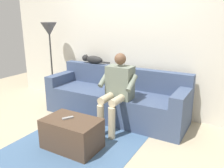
{
  "coord_description": "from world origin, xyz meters",
  "views": [
    {
      "loc": [
        -1.77,
        3.11,
        1.62
      ],
      "look_at": [
        0.0,
        0.0,
        0.6
      ],
      "focal_mm": 36.99,
      "sensor_mm": 36.0,
      "label": 1
    }
  ],
  "objects_px": {
    "coffee_table": "(72,134)",
    "remote_gray": "(68,118)",
    "couch": "(115,100)",
    "person_solo_seated": "(117,87)",
    "cat_on_backrest": "(92,59)",
    "floor_lamp": "(49,35)"
  },
  "relations": [
    {
      "from": "couch",
      "to": "cat_on_backrest",
      "type": "distance_m",
      "value": 0.91
    },
    {
      "from": "couch",
      "to": "coffee_table",
      "type": "bearing_deg",
      "value": 90.0
    },
    {
      "from": "person_solo_seated",
      "to": "floor_lamp",
      "type": "xyz_separation_m",
      "value": [
        1.72,
        -0.45,
        0.68
      ]
    },
    {
      "from": "person_solo_seated",
      "to": "remote_gray",
      "type": "distance_m",
      "value": 0.87
    },
    {
      "from": "coffee_table",
      "to": "floor_lamp",
      "type": "bearing_deg",
      "value": -39.73
    },
    {
      "from": "coffee_table",
      "to": "remote_gray",
      "type": "xyz_separation_m",
      "value": [
        0.05,
        0.0,
        0.21
      ]
    },
    {
      "from": "remote_gray",
      "to": "floor_lamp",
      "type": "relative_size",
      "value": 0.09
    },
    {
      "from": "coffee_table",
      "to": "cat_on_backrest",
      "type": "bearing_deg",
      "value": -65.93
    },
    {
      "from": "floor_lamp",
      "to": "person_solo_seated",
      "type": "bearing_deg",
      "value": 165.43
    },
    {
      "from": "floor_lamp",
      "to": "coffee_table",
      "type": "bearing_deg",
      "value": 140.27
    },
    {
      "from": "person_solo_seated",
      "to": "remote_gray",
      "type": "height_order",
      "value": "person_solo_seated"
    },
    {
      "from": "coffee_table",
      "to": "remote_gray",
      "type": "distance_m",
      "value": 0.21
    },
    {
      "from": "couch",
      "to": "person_solo_seated",
      "type": "xyz_separation_m",
      "value": [
        -0.24,
        0.37,
        0.35
      ]
    },
    {
      "from": "cat_on_backrest",
      "to": "floor_lamp",
      "type": "bearing_deg",
      "value": 12.73
    },
    {
      "from": "couch",
      "to": "person_solo_seated",
      "type": "bearing_deg",
      "value": 122.46
    },
    {
      "from": "couch",
      "to": "cat_on_backrest",
      "type": "xyz_separation_m",
      "value": [
        0.63,
        -0.26,
        0.6
      ]
    },
    {
      "from": "couch",
      "to": "floor_lamp",
      "type": "relative_size",
      "value": 1.55
    },
    {
      "from": "cat_on_backrest",
      "to": "floor_lamp",
      "type": "height_order",
      "value": "floor_lamp"
    },
    {
      "from": "coffee_table",
      "to": "floor_lamp",
      "type": "height_order",
      "value": "floor_lamp"
    },
    {
      "from": "person_solo_seated",
      "to": "cat_on_backrest",
      "type": "xyz_separation_m",
      "value": [
        0.87,
        -0.64,
        0.25
      ]
    },
    {
      "from": "remote_gray",
      "to": "coffee_table",
      "type": "bearing_deg",
      "value": 120.71
    },
    {
      "from": "couch",
      "to": "coffee_table",
      "type": "height_order",
      "value": "couch"
    }
  ]
}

